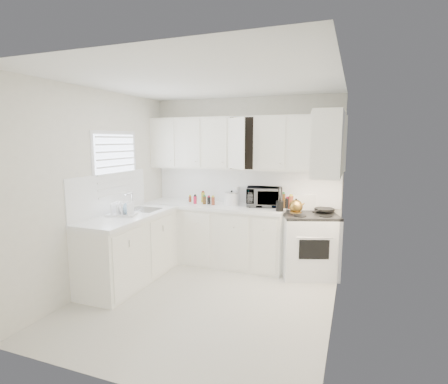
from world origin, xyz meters
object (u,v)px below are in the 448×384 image
at_px(stove, 309,236).
at_px(tea_kettle, 296,205).
at_px(dish_rack, 122,208).
at_px(rice_cooker, 232,198).
at_px(microwave, 264,195).
at_px(utensil_crock, 280,199).

distance_m(stove, tea_kettle, 0.53).
bearing_deg(dish_rack, rice_cooker, 30.79).
height_order(microwave, utensil_crock, microwave).
distance_m(rice_cooker, dish_rack, 1.66).
xyz_separation_m(microwave, rice_cooker, (-0.50, -0.08, -0.06)).
relative_size(tea_kettle, utensil_crock, 0.66).
bearing_deg(dish_rack, stove, 10.14).
bearing_deg(tea_kettle, dish_rack, -149.16).
bearing_deg(microwave, stove, -24.36).
height_order(microwave, rice_cooker, microwave).
distance_m(tea_kettle, rice_cooker, 1.05).
xyz_separation_m(microwave, dish_rack, (-1.62, -1.31, -0.08)).
relative_size(stove, dish_rack, 3.19).
bearing_deg(stove, dish_rack, -172.19).
bearing_deg(rice_cooker, utensil_crock, -24.12).
xyz_separation_m(stove, tea_kettle, (-0.18, -0.16, 0.47)).
relative_size(stove, rice_cooker, 5.08).
relative_size(stove, tea_kettle, 4.95).
height_order(stove, utensil_crock, utensil_crock).
bearing_deg(rice_cooker, dish_rack, -141.95).
bearing_deg(microwave, rice_cooker, 175.60).
distance_m(microwave, dish_rack, 2.09).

